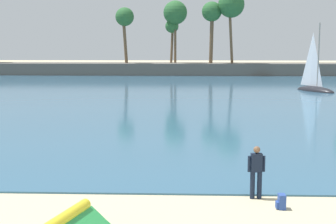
% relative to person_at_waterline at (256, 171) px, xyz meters
% --- Properties ---
extents(sea, '(220.00, 99.92, 0.06)m').
position_rel_person_at_waterline_xyz_m(sea, '(-4.94, 50.19, -0.86)').
color(sea, '#33607F').
rests_on(sea, ground).
extents(palm_headland, '(116.47, 7.00, 13.42)m').
position_rel_person_at_waterline_xyz_m(palm_headland, '(-4.03, 60.21, 2.30)').
color(palm_headland, '#605B54').
rests_on(palm_headland, ground).
extents(person_at_waterline, '(0.55, 0.23, 1.67)m').
position_rel_person_at_waterline_xyz_m(person_at_waterline, '(0.00, 0.00, 0.00)').
color(person_at_waterline, '#141E33').
rests_on(person_at_waterline, ground).
extents(backpack_near_kite, '(0.27, 0.30, 0.44)m').
position_rel_person_at_waterline_xyz_m(backpack_near_kite, '(0.61, -0.95, -0.69)').
color(backpack_near_kite, '#2D4C9E').
rests_on(backpack_near_kite, ground).
extents(sailboat_near_shore, '(3.66, 5.09, 7.21)m').
position_rel_person_at_waterline_xyz_m(sailboat_near_shore, '(10.62, 34.52, -0.18)').
color(sailboat_near_shore, black).
rests_on(sailboat_near_shore, sea).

